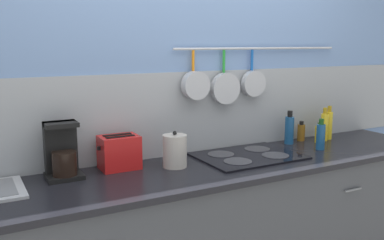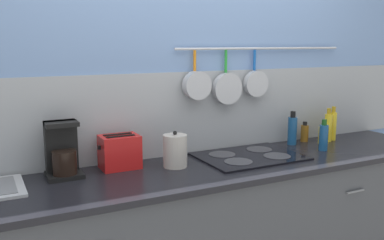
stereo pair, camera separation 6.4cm
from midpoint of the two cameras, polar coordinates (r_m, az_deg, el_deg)
wall_back at (r=2.77m, az=-1.19°, el=3.29°), size 7.20×0.15×2.60m
cabinet_base at (r=2.70m, az=2.51°, el=-15.60°), size 3.22×0.62×0.86m
countertop at (r=2.54m, az=2.59°, el=-6.44°), size 3.26×0.64×0.03m
coffee_maker at (r=2.40m, az=-17.65°, el=-4.43°), size 0.19×0.17×0.30m
toaster at (r=2.49m, az=-10.42°, el=-4.25°), size 0.24×0.16×0.20m
kettle at (r=2.49m, az=-3.05°, el=-4.13°), size 0.14×0.14×0.21m
cooktop at (r=2.74m, az=6.80°, el=-4.75°), size 0.64×0.47×0.01m
bottle_vinegar at (r=3.11m, az=12.27°, el=-1.22°), size 0.06×0.06×0.24m
bottle_olive_oil at (r=3.00m, az=16.19°, el=-2.07°), size 0.06×0.06×0.21m
bottle_hot_sauce at (r=3.24m, az=13.79°, el=-1.58°), size 0.06×0.06×0.15m
bottle_cooking_wine at (r=3.21m, az=16.14°, el=-1.80°), size 0.07×0.07×0.14m
bottle_sesame_oil at (r=3.27m, az=16.70°, el=-0.80°), size 0.05×0.05×0.24m
bottle_dish_soap at (r=3.33m, az=17.25°, el=-0.59°), size 0.05×0.05×0.25m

